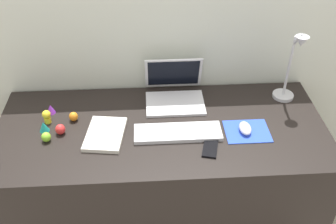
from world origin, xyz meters
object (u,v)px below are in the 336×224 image
keyboard (178,133)px  toy_figurine_lime (46,137)px  desk_lamp (291,70)px  toy_figurine_yellow (47,116)px  mouse (245,128)px  notebook_pad (105,134)px  laptop (174,90)px  cell_phone (210,148)px  toy_figurine_orange (73,117)px  toy_figurine_purple (51,109)px  toy_figurine_teal (44,127)px  toy_figurine_red (60,129)px

keyboard → toy_figurine_lime: toy_figurine_lime is taller
desk_lamp → toy_figurine_yellow: desk_lamp is taller
keyboard → mouse: mouse is taller
notebook_pad → toy_figurine_yellow: toy_figurine_yellow is taller
laptop → cell_phone: size_ratio=2.34×
keyboard → toy_figurine_yellow: (-0.63, 0.13, 0.03)m
cell_phone → toy_figurine_orange: size_ratio=2.70×
cell_phone → toy_figurine_yellow: (-0.77, 0.24, 0.03)m
mouse → toy_figurine_purple: toy_figurine_purple is taller
toy_figurine_lime → toy_figurine_teal: bearing=107.8°
laptop → toy_figurine_orange: size_ratio=6.33×
cell_phone → toy_figurine_yellow: size_ratio=1.86×
notebook_pad → toy_figurine_teal: size_ratio=4.61×
toy_figurine_orange → toy_figurine_red: toy_figurine_red is taller
toy_figurine_teal → toy_figurine_lime: bearing=-72.2°
cell_phone → toy_figurine_red: size_ratio=2.50×
laptop → toy_figurine_purple: laptop is taller
keyboard → cell_phone: bearing=-37.9°
keyboard → toy_figurine_teal: (-0.63, 0.06, 0.02)m
mouse → notebook_pad: (-0.66, 0.01, -0.01)m
toy_figurine_purple → mouse: bearing=-12.4°
toy_figurine_teal → toy_figurine_yellow: 0.07m
toy_figurine_orange → keyboard: bearing=-15.2°
toy_figurine_teal → toy_figurine_yellow: toy_figurine_yellow is taller
toy_figurine_teal → toy_figurine_orange: 0.15m
desk_lamp → toy_figurine_teal: (-1.21, -0.17, -0.16)m
notebook_pad → toy_figurine_red: (-0.21, 0.03, 0.02)m
notebook_pad → keyboard: bearing=6.2°
keyboard → notebook_pad: 0.34m
cell_phone → notebook_pad: (-0.48, 0.12, 0.01)m
toy_figurine_yellow → toy_figurine_purple: toy_figurine_yellow is taller
notebook_pad → toy_figurine_purple: bearing=153.2°
toy_figurine_orange → toy_figurine_teal: bearing=-150.9°
desk_lamp → mouse: bearing=-137.9°
toy_figurine_orange → toy_figurine_red: 0.11m
laptop → mouse: size_ratio=3.12×
laptop → toy_figurine_red: size_ratio=5.87×
mouse → toy_figurine_lime: bearing=-179.5°
laptop → keyboard: 0.30m
laptop → toy_figurine_yellow: (-0.63, -0.16, -0.02)m
notebook_pad → toy_figurine_orange: (-0.16, 0.13, 0.01)m
mouse → toy_figurine_yellow: size_ratio=1.39×
desk_lamp → toy_figurine_yellow: size_ratio=5.86×
laptop → desk_lamp: desk_lamp is taller
mouse → toy_figurine_yellow: 0.95m
toy_figurine_teal → toy_figurine_lime: size_ratio=1.09×
mouse → toy_figurine_teal: size_ratio=1.84×
mouse → keyboard: bearing=179.8°
mouse → toy_figurine_purple: size_ratio=2.00×
laptop → notebook_pad: size_ratio=1.25×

